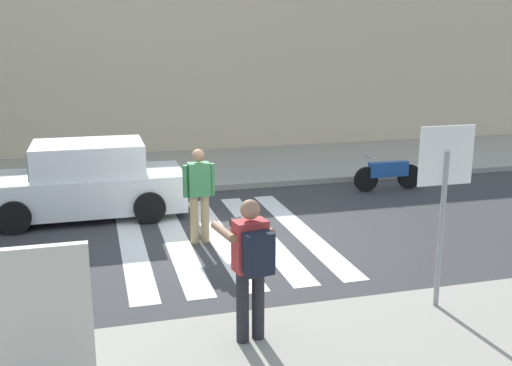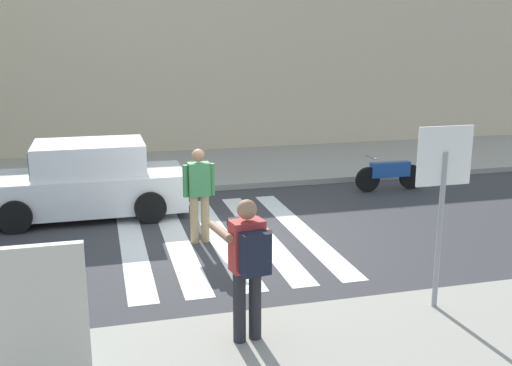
{
  "view_description": "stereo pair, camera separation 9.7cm",
  "coord_description": "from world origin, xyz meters",
  "px_view_note": "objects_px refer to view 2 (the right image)",
  "views": [
    {
      "loc": [
        -2.16,
        -10.21,
        3.64
      ],
      "look_at": [
        0.6,
        -0.2,
        1.1
      ],
      "focal_mm": 42.0,
      "sensor_mm": 36.0,
      "label": 1
    },
    {
      "loc": [
        -2.07,
        -10.24,
        3.64
      ],
      "look_at": [
        0.6,
        -0.2,
        1.1
      ],
      "focal_mm": 42.0,
      "sensor_mm": 36.0,
      "label": 2
    }
  ],
  "objects_px": {
    "pedestrian_crossing": "(199,190)",
    "motorcycle": "(390,174)",
    "stop_sign": "(443,178)",
    "advertising_board": "(30,325)",
    "photographer_with_backpack": "(248,259)",
    "parked_car_white": "(86,182)"
  },
  "relations": [
    {
      "from": "parked_car_white",
      "to": "advertising_board",
      "type": "bearing_deg",
      "value": -93.64
    },
    {
      "from": "pedestrian_crossing",
      "to": "stop_sign",
      "type": "bearing_deg",
      "value": -55.91
    },
    {
      "from": "stop_sign",
      "to": "photographer_with_backpack",
      "type": "bearing_deg",
      "value": -173.91
    },
    {
      "from": "pedestrian_crossing",
      "to": "parked_car_white",
      "type": "bearing_deg",
      "value": 131.23
    },
    {
      "from": "stop_sign",
      "to": "advertising_board",
      "type": "xyz_separation_m",
      "value": [
        -4.95,
        -0.87,
        -0.96
      ]
    },
    {
      "from": "parked_car_white",
      "to": "advertising_board",
      "type": "xyz_separation_m",
      "value": [
        -0.44,
        -6.87,
        0.21
      ]
    },
    {
      "from": "photographer_with_backpack",
      "to": "parked_car_white",
      "type": "relative_size",
      "value": 0.42
    },
    {
      "from": "pedestrian_crossing",
      "to": "motorcycle",
      "type": "height_order",
      "value": "pedestrian_crossing"
    },
    {
      "from": "pedestrian_crossing",
      "to": "motorcycle",
      "type": "xyz_separation_m",
      "value": [
        5.1,
        2.57,
        -0.56
      ]
    },
    {
      "from": "stop_sign",
      "to": "parked_car_white",
      "type": "height_order",
      "value": "stop_sign"
    },
    {
      "from": "photographer_with_backpack",
      "to": "stop_sign",
      "type": "bearing_deg",
      "value": 6.09
    },
    {
      "from": "pedestrian_crossing",
      "to": "advertising_board",
      "type": "relative_size",
      "value": 1.08
    },
    {
      "from": "parked_car_white",
      "to": "pedestrian_crossing",
      "type": "bearing_deg",
      "value": -48.77
    },
    {
      "from": "pedestrian_crossing",
      "to": "motorcycle",
      "type": "relative_size",
      "value": 0.98
    },
    {
      "from": "parked_car_white",
      "to": "motorcycle",
      "type": "bearing_deg",
      "value": 2.42
    },
    {
      "from": "stop_sign",
      "to": "pedestrian_crossing",
      "type": "height_order",
      "value": "stop_sign"
    },
    {
      "from": "stop_sign",
      "to": "motorcycle",
      "type": "xyz_separation_m",
      "value": [
        2.58,
        6.3,
        -1.49
      ]
    },
    {
      "from": "stop_sign",
      "to": "motorcycle",
      "type": "height_order",
      "value": "stop_sign"
    },
    {
      "from": "pedestrian_crossing",
      "to": "motorcycle",
      "type": "distance_m",
      "value": 5.74
    },
    {
      "from": "photographer_with_backpack",
      "to": "advertising_board",
      "type": "distance_m",
      "value": 2.41
    },
    {
      "from": "advertising_board",
      "to": "photographer_with_backpack",
      "type": "bearing_deg",
      "value": 14.22
    },
    {
      "from": "stop_sign",
      "to": "motorcycle",
      "type": "distance_m",
      "value": 6.97
    }
  ]
}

